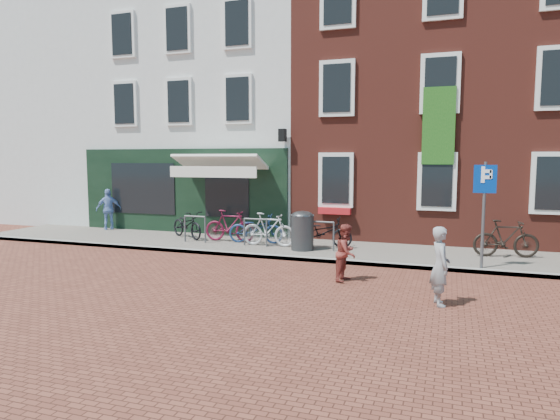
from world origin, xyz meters
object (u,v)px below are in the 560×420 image
(litter_bin, at_px, (302,229))
(bicycle_1, at_px, (230,226))
(boy, at_px, (346,253))
(cafe_person, at_px, (109,209))
(bicycle_0, at_px, (187,224))
(bicycle_2, at_px, (256,229))
(bicycle_4, at_px, (323,232))
(woman, at_px, (440,266))
(bicycle_5, at_px, (506,239))
(parking_sign, at_px, (484,197))
(bicycle_3, at_px, (269,229))

(litter_bin, bearing_deg, bicycle_1, 166.24)
(boy, relative_size, cafe_person, 0.85)
(bicycle_0, bearing_deg, bicycle_2, -62.97)
(boy, height_order, bicycle_1, boy)
(litter_bin, xyz_separation_m, bicycle_4, (0.46, 0.57, -0.16))
(litter_bin, height_order, bicycle_2, litter_bin)
(woman, distance_m, bicycle_1, 7.76)
(bicycle_2, xyz_separation_m, bicycle_5, (6.97, 0.13, 0.05))
(cafe_person, distance_m, bicycle_5, 13.10)
(boy, distance_m, bicycle_1, 5.45)
(bicycle_0, bearing_deg, boy, -89.80)
(boy, distance_m, bicycle_0, 6.84)
(woman, bearing_deg, cafe_person, 48.10)
(parking_sign, bearing_deg, bicycle_4, 161.48)
(woman, distance_m, bicycle_5, 4.89)
(woman, bearing_deg, bicycle_2, 33.58)
(woman, bearing_deg, parking_sign, -32.70)
(boy, relative_size, bicycle_0, 0.74)
(litter_bin, xyz_separation_m, bicycle_1, (-2.53, 0.62, -0.12))
(boy, xyz_separation_m, bicycle_2, (-3.46, 3.30, -0.08))
(cafe_person, bearing_deg, bicycle_0, 125.97)
(cafe_person, distance_m, bicycle_4, 8.27)
(cafe_person, bearing_deg, bicycle_4, 131.25)
(parking_sign, distance_m, cafe_person, 12.67)
(boy, bearing_deg, bicycle_2, 56.65)
(woman, xyz_separation_m, bicycle_2, (-5.43, 4.51, -0.18))
(bicycle_0, xyz_separation_m, bicycle_3, (3.00, -0.51, 0.05))
(boy, relative_size, bicycle_3, 0.77)
(litter_bin, height_order, bicycle_3, litter_bin)
(boy, distance_m, bicycle_2, 4.78)
(bicycle_2, bearing_deg, litter_bin, -118.35)
(parking_sign, height_order, boy, parking_sign)
(bicycle_0, height_order, bicycle_3, bicycle_3)
(bicycle_1, xyz_separation_m, bicycle_5, (7.84, 0.12, 0.00))
(parking_sign, distance_m, bicycle_4, 4.60)
(bicycle_0, height_order, bicycle_4, same)
(litter_bin, bearing_deg, parking_sign, -10.15)
(bicycle_3, bearing_deg, bicycle_1, 75.01)
(parking_sign, xyz_separation_m, bicycle_4, (-4.20, 1.41, -1.24))
(boy, bearing_deg, bicycle_1, 62.93)
(bicycle_3, bearing_deg, bicycle_5, -86.12)
(parking_sign, bearing_deg, litter_bin, 169.85)
(bicycle_0, xyz_separation_m, bicycle_2, (2.45, -0.15, 0.00))
(bicycle_5, bearing_deg, bicycle_3, 85.42)
(bicycle_4, bearing_deg, bicycle_1, 84.63)
(woman, relative_size, bicycle_4, 0.86)
(cafe_person, bearing_deg, litter_bin, 126.74)
(parking_sign, xyz_separation_m, bicycle_3, (-5.76, 1.08, -1.20))
(cafe_person, relative_size, bicycle_2, 0.88)
(bicycle_1, xyz_separation_m, bicycle_3, (1.42, -0.37, 0.00))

